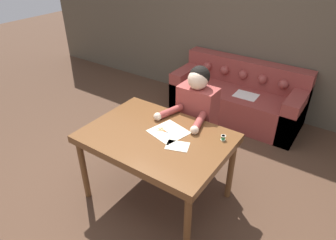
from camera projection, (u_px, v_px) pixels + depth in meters
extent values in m
plane|color=#4C3323|center=(149.00, 189.00, 3.15)|extent=(16.00, 16.00, 0.00)
cube|color=brown|center=(249.00, 20.00, 4.09)|extent=(8.00, 0.06, 2.60)
cube|color=brown|center=(156.00, 138.00, 2.70)|extent=(1.30, 0.93, 0.07)
cylinder|color=brown|center=(84.00, 170.00, 2.90)|extent=(0.06, 0.06, 0.68)
cylinder|color=brown|center=(187.00, 227.00, 2.33)|extent=(0.06, 0.06, 0.68)
cylinder|color=brown|center=(137.00, 132.00, 3.47)|extent=(0.06, 0.06, 0.68)
cylinder|color=brown|center=(231.00, 170.00, 2.90)|extent=(0.06, 0.06, 0.68)
cube|color=brown|center=(235.00, 104.00, 4.30)|extent=(1.80, 0.76, 0.44)
cube|color=brown|center=(246.00, 72.00, 4.28)|extent=(1.80, 0.22, 0.36)
cube|color=brown|center=(188.00, 85.00, 4.64)|extent=(0.20, 0.76, 0.60)
cube|color=brown|center=(294.00, 115.00, 3.87)|extent=(0.20, 0.76, 0.60)
sphere|color=brown|center=(207.00, 66.00, 4.46)|extent=(0.13, 0.13, 0.13)
sphere|color=brown|center=(225.00, 70.00, 4.32)|extent=(0.13, 0.13, 0.13)
sphere|color=brown|center=(243.00, 75.00, 4.19)|extent=(0.13, 0.13, 0.13)
sphere|color=brown|center=(262.00, 79.00, 4.05)|extent=(0.13, 0.13, 0.13)
sphere|color=brown|center=(283.00, 84.00, 3.92)|extent=(0.13, 0.13, 0.13)
cube|color=white|center=(246.00, 95.00, 4.03)|extent=(0.31, 0.25, 0.00)
cylinder|color=#33281E|center=(195.00, 149.00, 3.36)|extent=(0.28, 0.28, 0.47)
cube|color=#993D38|center=(197.00, 110.00, 3.10)|extent=(0.39, 0.22, 0.52)
sphere|color=beige|center=(198.00, 80.00, 2.90)|extent=(0.20, 0.20, 0.20)
sphere|color=black|center=(200.00, 76.00, 2.91)|extent=(0.21, 0.21, 0.21)
cylinder|color=#993D38|center=(170.00, 112.00, 2.97)|extent=(0.15, 0.31, 0.07)
sphere|color=beige|center=(158.00, 117.00, 2.89)|extent=(0.08, 0.08, 0.08)
cylinder|color=#993D38|center=(199.00, 122.00, 2.81)|extent=(0.14, 0.31, 0.07)
sphere|color=beige|center=(194.00, 130.00, 2.69)|extent=(0.08, 0.08, 0.08)
cube|color=beige|center=(169.00, 132.00, 2.73)|extent=(0.37, 0.36, 0.00)
cube|color=beige|center=(177.00, 146.00, 2.54)|extent=(0.23, 0.20, 0.00)
cube|color=silver|center=(173.00, 134.00, 2.69)|extent=(0.13, 0.03, 0.00)
cube|color=#D1511E|center=(163.00, 131.00, 2.74)|extent=(0.09, 0.02, 0.00)
torus|color=#D1511E|center=(158.00, 130.00, 2.75)|extent=(0.04, 0.04, 0.01)
cube|color=silver|center=(171.00, 135.00, 2.68)|extent=(0.13, 0.05, 0.00)
cube|color=#D1511E|center=(164.00, 130.00, 2.75)|extent=(0.09, 0.03, 0.00)
torus|color=#D1511E|center=(161.00, 128.00, 2.77)|extent=(0.04, 0.04, 0.01)
cylinder|color=silver|center=(167.00, 132.00, 2.72)|extent=(0.01, 0.01, 0.01)
cylinder|color=#338C4C|center=(223.00, 138.00, 2.61)|extent=(0.03, 0.03, 0.04)
cylinder|color=beige|center=(223.00, 136.00, 2.60)|extent=(0.04, 0.04, 0.00)
cylinder|color=beige|center=(223.00, 140.00, 2.62)|extent=(0.04, 0.04, 0.00)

